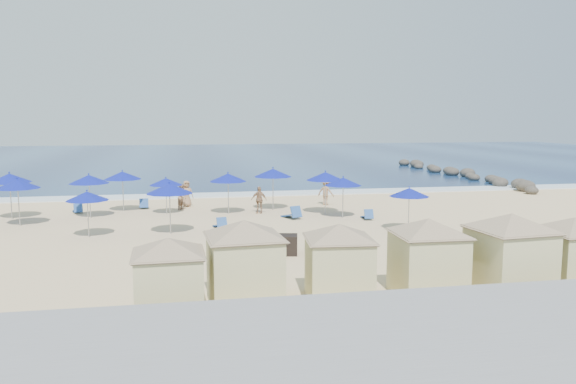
{
  "coord_description": "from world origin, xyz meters",
  "views": [
    {
      "loc": [
        -2.3,
        -25.76,
        5.69
      ],
      "look_at": [
        3.06,
        3.0,
        1.82
      ],
      "focal_mm": 35.0,
      "sensor_mm": 36.0,
      "label": 1
    }
  ],
  "objects_px": {
    "cabana_5": "(573,244)",
    "umbrella_7": "(228,178)",
    "umbrella_0": "(9,178)",
    "umbrella_5": "(166,182)",
    "umbrella_2": "(89,179)",
    "beachgoer_2": "(259,200)",
    "umbrella_11": "(409,192)",
    "trash_bin": "(287,245)",
    "umbrella_9": "(273,173)",
    "cabana_3": "(428,247)",
    "umbrella_3": "(87,196)",
    "umbrella_10": "(343,182)",
    "beachgoer_4": "(187,194)",
    "umbrella_4": "(122,175)",
    "cabana_0": "(169,267)",
    "cabana_1": "(244,252)",
    "beachgoer_1": "(183,197)",
    "cabana_2": "(339,252)",
    "umbrella_1": "(18,184)",
    "rock_jetty": "(457,173)",
    "umbrella_8": "(325,176)",
    "umbrella_6": "(169,189)",
    "cabana_4": "(510,244)"
  },
  "relations": [
    {
      "from": "umbrella_6",
      "to": "cabana_0",
      "type": "bearing_deg",
      "value": -88.91
    },
    {
      "from": "cabana_1",
      "to": "umbrella_4",
      "type": "xyz_separation_m",
      "value": [
        -5.44,
        18.54,
        0.56
      ]
    },
    {
      "from": "umbrella_2",
      "to": "beachgoer_2",
      "type": "xyz_separation_m",
      "value": [
        9.72,
        -0.18,
        -1.42
      ]
    },
    {
      "from": "umbrella_5",
      "to": "umbrella_8",
      "type": "height_order",
      "value": "umbrella_8"
    },
    {
      "from": "umbrella_4",
      "to": "umbrella_7",
      "type": "distance_m",
      "value": 6.58
    },
    {
      "from": "cabana_1",
      "to": "umbrella_1",
      "type": "bearing_deg",
      "value": 125.13
    },
    {
      "from": "cabana_2",
      "to": "umbrella_7",
      "type": "xyz_separation_m",
      "value": [
        -2.16,
        16.56,
        0.66
      ]
    },
    {
      "from": "umbrella_9",
      "to": "cabana_0",
      "type": "bearing_deg",
      "value": -107.94
    },
    {
      "from": "umbrella_7",
      "to": "umbrella_11",
      "type": "relative_size",
      "value": 1.1
    },
    {
      "from": "umbrella_3",
      "to": "umbrella_7",
      "type": "distance_m",
      "value": 8.94
    },
    {
      "from": "trash_bin",
      "to": "beachgoer_1",
      "type": "bearing_deg",
      "value": 120.7
    },
    {
      "from": "cabana_5",
      "to": "umbrella_11",
      "type": "height_order",
      "value": "cabana_5"
    },
    {
      "from": "umbrella_1",
      "to": "beachgoer_1",
      "type": "height_order",
      "value": "umbrella_1"
    },
    {
      "from": "umbrella_7",
      "to": "umbrella_8",
      "type": "height_order",
      "value": "umbrella_8"
    },
    {
      "from": "umbrella_6",
      "to": "umbrella_7",
      "type": "bearing_deg",
      "value": 58.42
    },
    {
      "from": "cabana_5",
      "to": "umbrella_9",
      "type": "relative_size",
      "value": 1.59
    },
    {
      "from": "cabana_3",
      "to": "umbrella_1",
      "type": "relative_size",
      "value": 1.71
    },
    {
      "from": "trash_bin",
      "to": "umbrella_0",
      "type": "relative_size",
      "value": 0.31
    },
    {
      "from": "umbrella_4",
      "to": "umbrella_6",
      "type": "relative_size",
      "value": 0.98
    },
    {
      "from": "cabana_5",
      "to": "cabana_3",
      "type": "bearing_deg",
      "value": 178.0
    },
    {
      "from": "beachgoer_2",
      "to": "umbrella_2",
      "type": "bearing_deg",
      "value": -158.22
    },
    {
      "from": "umbrella_3",
      "to": "umbrella_10",
      "type": "height_order",
      "value": "umbrella_10"
    },
    {
      "from": "umbrella_6",
      "to": "umbrella_11",
      "type": "relative_size",
      "value": 1.13
    },
    {
      "from": "trash_bin",
      "to": "umbrella_9",
      "type": "distance_m",
      "value": 11.69
    },
    {
      "from": "cabana_4",
      "to": "beachgoer_4",
      "type": "xyz_separation_m",
      "value": [
        -10.12,
        20.36,
        -0.84
      ]
    },
    {
      "from": "umbrella_5",
      "to": "beachgoer_4",
      "type": "distance_m",
      "value": 3.08
    },
    {
      "from": "umbrella_6",
      "to": "cabana_2",
      "type": "bearing_deg",
      "value": -64.15
    },
    {
      "from": "umbrella_5",
      "to": "cabana_1",
      "type": "bearing_deg",
      "value": -80.64
    },
    {
      "from": "cabana_1",
      "to": "umbrella_11",
      "type": "height_order",
      "value": "cabana_1"
    },
    {
      "from": "umbrella_9",
      "to": "umbrella_10",
      "type": "bearing_deg",
      "value": -45.06
    },
    {
      "from": "cabana_0",
      "to": "cabana_1",
      "type": "relative_size",
      "value": 0.89
    },
    {
      "from": "umbrella_7",
      "to": "umbrella_10",
      "type": "distance_m",
      "value": 6.82
    },
    {
      "from": "cabana_2",
      "to": "umbrella_4",
      "type": "height_order",
      "value": "cabana_2"
    },
    {
      "from": "cabana_5",
      "to": "umbrella_7",
      "type": "bearing_deg",
      "value": 120.92
    },
    {
      "from": "umbrella_10",
      "to": "umbrella_11",
      "type": "relative_size",
      "value": 1.05
    },
    {
      "from": "umbrella_4",
      "to": "cabana_5",
      "type": "bearing_deg",
      "value": -49.18
    },
    {
      "from": "umbrella_3",
      "to": "cabana_2",
      "type": "bearing_deg",
      "value": -50.28
    },
    {
      "from": "rock_jetty",
      "to": "umbrella_7",
      "type": "xyz_separation_m",
      "value": [
        -23.75,
        -17.54,
        1.82
      ]
    },
    {
      "from": "cabana_1",
      "to": "umbrella_9",
      "type": "height_order",
      "value": "cabana_1"
    },
    {
      "from": "umbrella_0",
      "to": "umbrella_5",
      "type": "xyz_separation_m",
      "value": [
        8.59,
        0.08,
        -0.4
      ]
    },
    {
      "from": "cabana_5",
      "to": "umbrella_9",
      "type": "xyz_separation_m",
      "value": [
        -7.28,
        17.9,
        0.79
      ]
    },
    {
      "from": "cabana_3",
      "to": "rock_jetty",
      "type": "bearing_deg",
      "value": 61.38
    },
    {
      "from": "cabana_2",
      "to": "cabana_3",
      "type": "relative_size",
      "value": 0.95
    },
    {
      "from": "beachgoer_2",
      "to": "rock_jetty",
      "type": "bearing_deg",
      "value": 61.66
    },
    {
      "from": "umbrella_10",
      "to": "umbrella_3",
      "type": "bearing_deg",
      "value": -167.96
    },
    {
      "from": "cabana_3",
      "to": "beachgoer_4",
      "type": "height_order",
      "value": "cabana_3"
    },
    {
      "from": "beachgoer_1",
      "to": "beachgoer_4",
      "type": "xyz_separation_m",
      "value": [
        0.26,
        1.1,
        0.05
      ]
    },
    {
      "from": "umbrella_2",
      "to": "umbrella_7",
      "type": "relative_size",
      "value": 1.02
    },
    {
      "from": "rock_jetty",
      "to": "umbrella_5",
      "type": "bearing_deg",
      "value": -148.3
    },
    {
      "from": "umbrella_11",
      "to": "beachgoer_4",
      "type": "relative_size",
      "value": 1.36
    }
  ]
}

